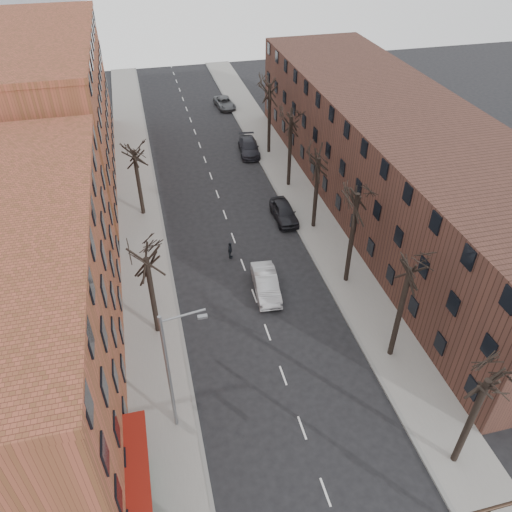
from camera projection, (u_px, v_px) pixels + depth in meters
sidewalk_left at (139, 209)px, 48.83m from camera, size 4.00×90.00×0.15m
sidewalk_right at (295, 189)px, 51.87m from camera, size 4.00×90.00×0.15m
building_left_near at (2, 320)px, 28.31m from camera, size 12.00×26.00×12.00m
building_left_far at (43, 114)px, 50.02m from camera, size 12.00×28.00×14.00m
building_right at (395, 159)px, 46.54m from camera, size 12.00×50.00×10.00m
awning_left at (144, 498)px, 26.30m from camera, size 1.20×7.00×0.15m
hedge at (142, 511)px, 25.12m from camera, size 0.80×6.00×1.00m
tree_right_a at (453, 460)px, 27.99m from camera, size 5.20×5.20×10.00m
tree_right_b at (390, 354)px, 34.15m from camera, size 5.20×5.20×10.80m
tree_right_c at (346, 281)px, 40.30m from camera, size 5.20×5.20×11.60m
tree_right_d at (313, 227)px, 46.46m from camera, size 5.20×5.20×10.00m
tree_right_e at (288, 185)px, 52.61m from camera, size 5.20×5.20×10.80m
tree_right_f at (269, 153)px, 58.77m from camera, size 5.20×5.20×11.60m
tree_left_a at (158, 331)px, 35.88m from camera, size 5.20×5.20×9.50m
tree_left_b at (144, 214)px, 48.19m from camera, size 5.20×5.20×9.50m
streetlight at (171, 369)px, 26.77m from camera, size 2.45×0.22×9.03m
silver_sedan at (266, 284)px, 38.75m from camera, size 2.15×5.10×1.64m
parked_car_near at (284, 212)px, 46.97m from camera, size 1.95×4.82×1.64m
parked_car_mid at (249, 147)px, 58.15m from camera, size 2.73×5.57×1.56m
parked_car_far at (225, 103)px, 69.63m from camera, size 2.68×5.04×1.35m
pedestrian_crossing at (230, 250)px, 42.25m from camera, size 0.70×0.99×1.56m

